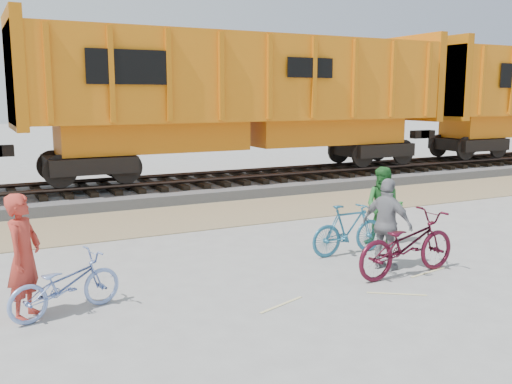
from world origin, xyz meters
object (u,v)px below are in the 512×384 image
Objects in this scene: bicycle_teal at (349,229)px; bicycle_maroon at (407,244)px; bicycle_blue at (65,284)px; hopper_car_center at (247,95)px; person_solo at (24,257)px; person_woman at (387,225)px; person_man at (384,207)px.

bicycle_maroon is (0.11, -1.49, 0.05)m from bicycle_teal.
hopper_car_center is at bearing -55.60° from bicycle_blue.
person_solo is at bearing 61.93° from bicycle_blue.
person_woman is at bearing 10.96° from bicycle_maroon.
person_man is (1.00, 0.20, 0.31)m from bicycle_teal.
bicycle_maroon is 5.97m from person_solo.
bicycle_teal is 5.83m from person_solo.
bicycle_teal is 1.01× the size of person_man.
bicycle_teal is 1.07m from person_man.
hopper_car_center is 8.60m from bicycle_teal.
person_solo is 1.07× the size of person_woman.
hopper_car_center is 8.73× the size of person_man.
bicycle_teal reaches higher than bicycle_blue.
person_solo is at bearing -131.10° from hopper_car_center.
person_solo reaches higher than person_woman.
person_man is at bearing -95.48° from hopper_car_center.
person_solo reaches higher than bicycle_maroon.
hopper_car_center is 8.12× the size of person_solo.
bicycle_teal is at bearing -19.94° from person_woman.
bicycle_teal is (5.28, 0.71, 0.06)m from bicycle_blue.
person_woman is (-0.10, 0.40, 0.26)m from bicycle_maroon.
bicycle_blue is 0.78× the size of bicycle_maroon.
person_woman is (5.80, -0.48, -0.06)m from person_solo.
bicycle_blue is 1.01× the size of person_man.
hopper_car_center is 8.71× the size of person_woman.
person_woman is at bearing -110.87° from bicycle_blue.
person_solo reaches higher than person_man.
hopper_car_center is at bearing -31.41° from person_woman.
person_woman is at bearing -63.64° from person_solo.
bicycle_blue is 5.33m from bicycle_teal.
person_man is at bearing -52.10° from person_solo.
bicycle_blue is 6.36m from person_man.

